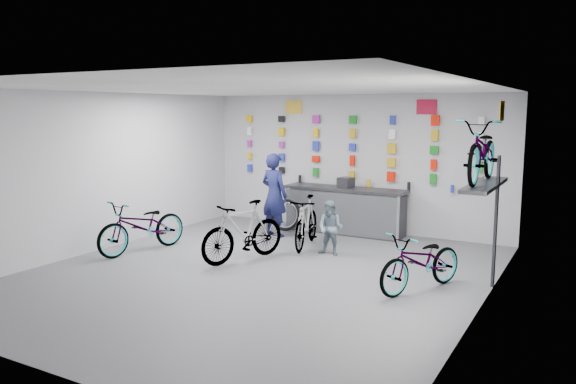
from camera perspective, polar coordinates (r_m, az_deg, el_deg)
The scene contains 21 objects.
floor at distance 9.31m, azimuth -3.14°, elevation -8.29°, with size 8.00×8.00×0.00m, color #515156.
ceiling at distance 8.93m, azimuth -3.30°, elevation 10.49°, with size 8.00×8.00×0.00m, color white.
wall_back at distance 12.53m, azimuth 6.67°, elevation 2.97°, with size 7.00×7.00×0.00m, color silver.
wall_front at distance 6.06m, azimuth -24.00°, elevation -3.48°, with size 7.00×7.00×0.00m, color silver.
wall_left at distance 11.26m, azimuth -18.43°, elevation 1.99°, with size 8.00×8.00×0.00m, color silver.
wall_right at distance 7.72m, azimuth 19.27°, elevation -0.81°, with size 8.00×8.00×0.00m, color silver.
counter at distance 12.25m, azimuth 5.76°, elevation -1.93°, with size 2.70×0.66×1.00m.
merch_wall at distance 12.37m, azimuth 7.34°, elevation 4.30°, with size 5.56×0.08×1.56m.
wall_bracket at distance 8.92m, azimuth 19.54°, elevation 0.13°, with size 0.39×1.90×2.00m.
sign_left at distance 13.11m, azimuth 0.60°, elevation 8.60°, with size 0.42×0.02×0.30m, color gold.
sign_right at distance 11.94m, azimuth 13.91°, elevation 8.38°, with size 0.42×0.02×0.30m, color #B51836.
sign_side at distance 8.82m, azimuth 20.90°, elevation 7.71°, with size 0.02×0.40×0.30m, color gold.
bike_left at distance 10.92m, azimuth -14.56°, elevation -3.34°, with size 0.67×1.91×1.00m, color gray.
bike_center at distance 9.99m, azimuth -4.59°, elevation -3.99°, with size 0.50×1.77×1.07m, color gray.
bike_right at distance 8.59m, azimuth 13.43°, elevation -6.87°, with size 0.59×1.69×0.89m, color gray.
bike_service at distance 10.93m, azimuth 1.88°, elevation -3.07°, with size 0.47×1.67×1.00m, color gray.
bike_wall at distance 8.88m, azimuth 19.23°, elevation 3.93°, with size 0.63×1.80×0.95m, color gray.
clerk at distance 11.83m, azimuth -1.41°, elevation -0.30°, with size 0.64×0.42×1.77m, color #151843.
customer at distance 10.36m, azimuth 4.33°, elevation -3.67°, with size 0.50×0.39×1.02m, color slate.
spare_wheel at distance 12.50m, azimuth -0.20°, elevation -2.34°, with size 0.72×0.27×0.71m.
register at distance 12.16m, azimuth 5.90°, elevation 0.97°, with size 0.28×0.30×0.22m, color black.
Camera 1 is at (4.80, -7.52, 2.67)m, focal length 35.00 mm.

